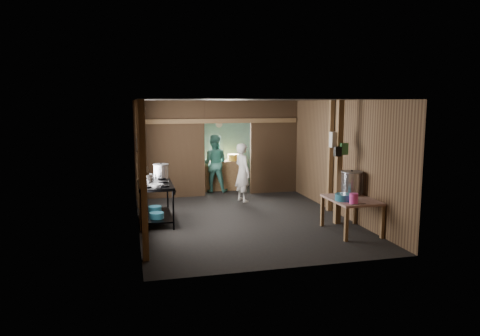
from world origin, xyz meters
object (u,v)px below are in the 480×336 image
object	(u,v)px
stove_pot_large	(161,172)
stock_pot	(351,183)
pink_bucket	(354,198)
prep_table	(351,215)
cook	(243,173)
gas_range	(156,203)
yellow_tub	(233,157)

from	to	relation	value
stove_pot_large	stock_pot	world-z (taller)	stove_pot_large
stove_pot_large	stock_pot	bearing A→B (deg)	-26.30
stock_pot	pink_bucket	bearing A→B (deg)	-114.72
prep_table	cook	world-z (taller)	cook
prep_table	stove_pot_large	size ratio (longest dim) A/B	3.28
gas_range	cook	xyz separation A→B (m)	(2.32, 1.57, 0.33)
pink_bucket	cook	distance (m)	3.83
stove_pot_large	cook	distance (m)	2.39
gas_range	pink_bucket	xyz separation A→B (m)	(3.54, -2.05, 0.34)
yellow_tub	pink_bucket	bearing A→B (deg)	-78.52
yellow_tub	stock_pot	bearing A→B (deg)	-72.52
gas_range	yellow_tub	bearing A→B (deg)	52.76
cook	pink_bucket	bearing A→B (deg)	-179.13
prep_table	stove_pot_large	distance (m)	4.23
stock_pot	yellow_tub	world-z (taller)	stock_pot
gas_range	stove_pot_large	size ratio (longest dim) A/B	4.18
prep_table	gas_range	bearing A→B (deg)	155.94
prep_table	cook	distance (m)	3.54
stove_pot_large	yellow_tub	xyz separation A→B (m)	(2.29, 2.69, -0.07)
stock_pot	prep_table	bearing A→B (deg)	-116.20
yellow_tub	cook	bearing A→B (deg)	-94.97
yellow_tub	cook	xyz separation A→B (m)	(-0.15, -1.67, -0.19)
gas_range	pink_bucket	distance (m)	4.11
prep_table	yellow_tub	size ratio (longest dim) A/B	3.37
prep_table	stock_pot	bearing A→B (deg)	63.80
prep_table	stock_pot	xyz separation A→B (m)	(0.18, 0.37, 0.57)
pink_bucket	yellow_tub	xyz separation A→B (m)	(-1.08, 5.29, 0.17)
pink_bucket	cook	bearing A→B (deg)	108.60
gas_range	stove_pot_large	xyz separation A→B (m)	(0.17, 0.55, 0.58)
stove_pot_large	pink_bucket	bearing A→B (deg)	-37.69
cook	stove_pot_large	bearing A→B (deg)	97.72
prep_table	pink_bucket	world-z (taller)	pink_bucket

